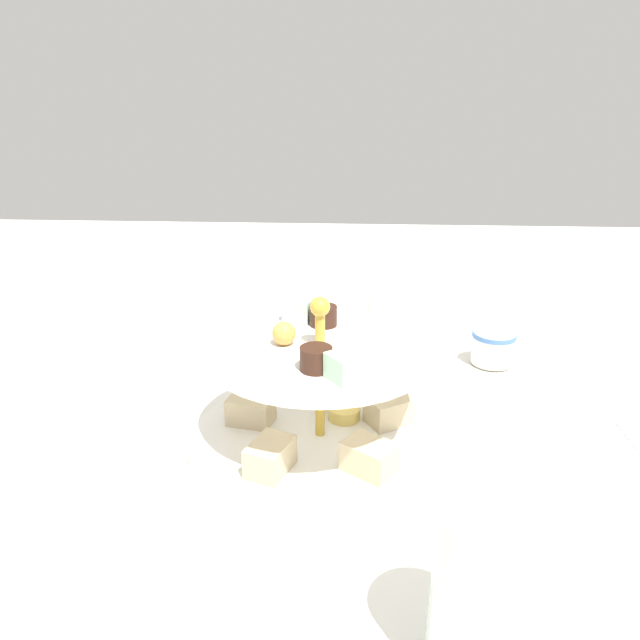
# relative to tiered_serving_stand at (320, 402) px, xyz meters

# --- Properties ---
(ground_plane) EXTENTS (2.40, 2.40, 0.00)m
(ground_plane) POSITION_rel_tiered_serving_stand_xyz_m (-0.00, -0.00, -0.05)
(ground_plane) COLOR silver
(tiered_serving_stand) EXTENTS (0.28, 0.28, 0.16)m
(tiered_serving_stand) POSITION_rel_tiered_serving_stand_xyz_m (0.00, 0.00, 0.00)
(tiered_serving_stand) COLOR white
(tiered_serving_stand) RESTS_ON ground_plane
(water_glass_tall_right) EXTENTS (0.07, 0.07, 0.13)m
(water_glass_tall_right) POSITION_rel_tiered_serving_stand_xyz_m (-0.27, -0.12, 0.02)
(water_glass_tall_right) COLOR silver
(water_glass_tall_right) RESTS_ON ground_plane
(water_glass_short_left) EXTENTS (0.06, 0.06, 0.08)m
(water_glass_short_left) POSITION_rel_tiered_serving_stand_xyz_m (0.28, -0.08, -0.01)
(water_glass_short_left) COLOR silver
(water_glass_short_left) RESTS_ON ground_plane
(teacup_with_saucer) EXTENTS (0.09, 0.09, 0.05)m
(teacup_with_saucer) POSITION_rel_tiered_serving_stand_xyz_m (0.20, -0.22, -0.02)
(teacup_with_saucer) COLOR white
(teacup_with_saucer) RESTS_ON ground_plane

